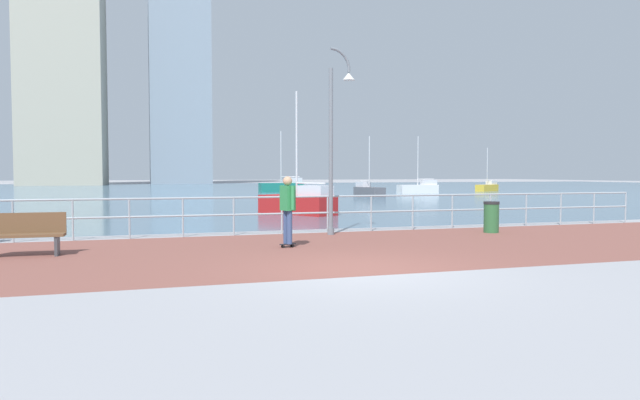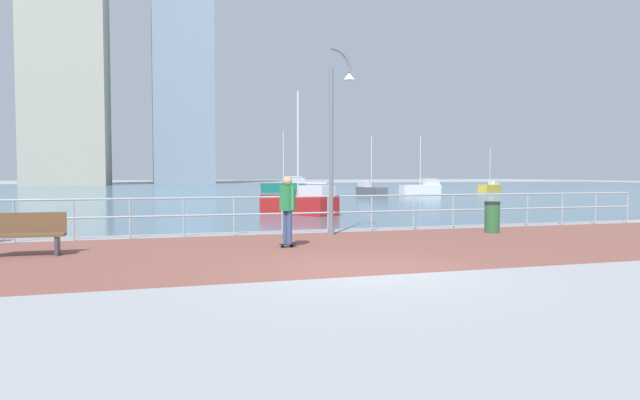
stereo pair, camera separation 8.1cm
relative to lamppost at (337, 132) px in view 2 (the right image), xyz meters
The scene contains 15 objects.
ground 34.39m from the lamppost, 92.45° to the left, with size 220.00×220.00×0.00m, color #9E9EA3.
brick_paving 4.39m from the lamppost, 116.75° to the right, with size 28.00×7.00×0.01m, color brown.
harbor_water 45.72m from the lamppost, 91.84° to the left, with size 180.00×88.00×0.00m, color slate.
waterfront_railing 2.70m from the lamppost, 157.82° to the left, with size 25.25×0.06×1.11m.
lamppost is the anchor object (origin of this frame).
skateboarder 3.66m from the lamppost, 130.65° to the right, with size 0.41×0.55×1.69m.
trash_bin 5.29m from the lamppost, 10.91° to the right, with size 0.46×0.46×0.93m.
park_bench 8.36m from the lamppost, 164.85° to the right, with size 1.61×0.47×0.92m.
sailboat_navy 34.59m from the lamppost, 58.81° to the left, with size 3.62×1.18×5.05m.
sailboat_yellow 8.60m from the lamppost, 82.32° to the left, with size 2.88×3.86×5.30m.
sailboat_red 37.26m from the lamppost, 78.89° to the left, with size 4.16×1.47×5.76m.
sailboat_ivory 43.50m from the lamppost, 50.59° to the left, with size 3.17×2.35×4.35m.
sailboat_teal 27.86m from the lamppost, 65.87° to the left, with size 1.41×3.42×4.67m.
tower_glass 91.74m from the lamppost, 89.54° to the left, with size 10.14×15.22×49.33m.
tower_beige 85.31m from the lamppost, 101.92° to the left, with size 11.75×15.44×48.02m.
Camera 2 is at (-3.70, -9.54, 1.75)m, focal length 31.58 mm.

